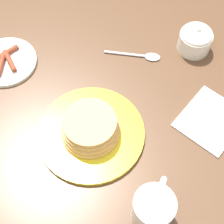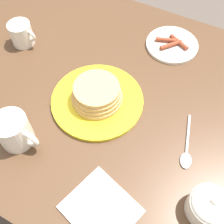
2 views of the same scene
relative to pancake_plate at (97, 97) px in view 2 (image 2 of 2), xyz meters
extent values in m
plane|color=#51473F|center=(0.05, 0.04, -0.79)|extent=(8.00, 8.00, 0.00)
cube|color=#4C3321|center=(0.05, 0.04, -0.04)|extent=(1.44, 0.82, 0.03)
cube|color=#4C3321|center=(-0.61, 0.40, -0.42)|extent=(0.07, 0.07, 0.74)
cylinder|color=gold|center=(0.00, 0.00, -0.02)|extent=(0.25, 0.25, 0.01)
cylinder|color=tan|center=(0.00, 0.00, 0.00)|extent=(0.14, 0.14, 0.01)
cylinder|color=tan|center=(0.00, 0.00, 0.01)|extent=(0.13, 0.13, 0.01)
cylinder|color=tan|center=(0.00, 0.00, 0.02)|extent=(0.13, 0.13, 0.01)
cylinder|color=tan|center=(0.00, 0.00, 0.04)|extent=(0.12, 0.12, 0.01)
cylinder|color=silver|center=(0.10, 0.30, -0.02)|extent=(0.16, 0.16, 0.01)
cylinder|color=brown|center=(0.09, 0.30, -0.01)|extent=(0.07, 0.04, 0.01)
cylinder|color=brown|center=(0.12, 0.31, -0.01)|extent=(0.07, 0.04, 0.01)
cylinder|color=brown|center=(0.10, 0.29, -0.01)|extent=(0.06, 0.07, 0.01)
cylinder|color=silver|center=(-0.12, -0.20, 0.02)|extent=(0.08, 0.08, 0.09)
torus|color=silver|center=(-0.08, -0.20, 0.02)|extent=(0.06, 0.01, 0.06)
cylinder|color=#472819|center=(-0.12, -0.20, 0.06)|extent=(0.07, 0.07, 0.00)
cylinder|color=silver|center=(-0.32, 0.09, 0.01)|extent=(0.07, 0.07, 0.07)
cone|color=silver|center=(-0.36, 0.09, 0.04)|extent=(0.03, 0.03, 0.04)
torus|color=silver|center=(-0.29, 0.09, 0.02)|extent=(0.04, 0.01, 0.04)
cylinder|color=silver|center=(0.35, -0.15, 0.00)|extent=(0.09, 0.09, 0.05)
ellipsoid|color=silver|center=(0.35, -0.15, 0.03)|extent=(0.08, 0.08, 0.03)
sphere|color=silver|center=(0.35, -0.15, 0.05)|extent=(0.02, 0.02, 0.02)
cube|color=white|center=(0.15, -0.25, -0.02)|extent=(0.18, 0.17, 0.01)
cylinder|color=silver|center=(0.26, 0.02, -0.02)|extent=(0.04, 0.11, 0.01)
ellipsoid|color=silver|center=(0.28, -0.05, -0.02)|extent=(0.04, 0.05, 0.01)
camera|label=1|loc=(-0.32, -0.19, 0.71)|focal=55.00mm
camera|label=2|loc=(0.24, -0.38, 0.62)|focal=45.00mm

